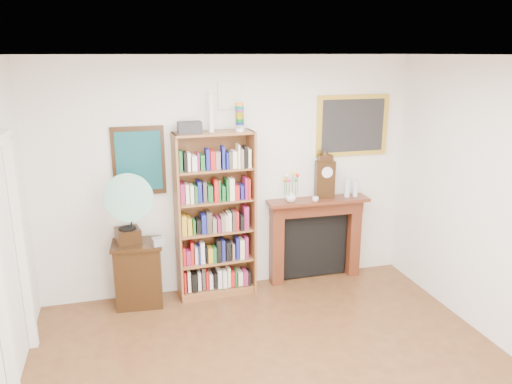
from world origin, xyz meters
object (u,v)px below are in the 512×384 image
side_cabinet (139,274)px  bottle_left (347,187)px  flower_vase (291,196)px  bottle_right (356,189)px  gramophone (126,205)px  mantel_clock (325,177)px  teacup (315,199)px  bookshelf (215,206)px  cd_stack (158,242)px  fireplace (315,232)px

side_cabinet → bottle_left: bearing=6.7°
flower_vase → bottle_right: bearing=0.4°
gramophone → mantel_clock: bearing=-4.9°
gramophone → side_cabinet: bearing=37.5°
teacup → bookshelf: bearing=177.2°
gramophone → bottle_right: (2.79, 0.16, -0.06)m
side_cabinet → bottle_right: bearing=6.3°
side_cabinet → gramophone: (-0.09, -0.09, 0.86)m
side_cabinet → mantel_clock: size_ratio=1.41×
cd_stack → bottle_right: (2.48, 0.20, 0.38)m
side_cabinet → mantel_clock: bearing=7.8°
gramophone → fireplace: bearing=-4.3°
fireplace → mantel_clock: (0.10, -0.01, 0.71)m
flower_vase → bottle_left: 0.75m
bookshelf → teacup: (1.22, -0.06, 0.01)m
mantel_clock → bottle_left: bearing=1.0°
bookshelf → teacup: bookshelf is taller
fireplace → bottle_left: bearing=-5.8°
bookshelf → teacup: 1.23m
bottle_left → cd_stack: bearing=-174.9°
bookshelf → side_cabinet: (-0.91, -0.04, -0.72)m
mantel_clock → teacup: mantel_clock is taller
gramophone → bottle_left: bearing=-6.2°
side_cabinet → teacup: size_ratio=9.73×
bookshelf → gramophone: bearing=-175.7°
gramophone → bookshelf: bearing=-2.2°
bottle_left → bottle_right: bottle_left is taller
cd_stack → bookshelf: bearing=14.2°
fireplace → mantel_clock: size_ratio=2.38×
bookshelf → bottle_left: bookshelf is taller
teacup → bottle_left: bearing=11.9°
bookshelf → mantel_clock: size_ratio=4.21×
cd_stack → bottle_left: size_ratio=0.50×
bookshelf → bottle_right: bookshelf is taller
mantel_clock → bottle_right: size_ratio=2.69×
fireplace → teacup: bearing=-115.0°
side_cabinet → mantel_clock: (2.31, 0.11, 0.96)m
side_cabinet → bookshelf: bearing=7.5°
fireplace → side_cabinet: bearing=-175.2°
gramophone → bottle_right: size_ratio=4.25×
bookshelf → mantel_clock: 1.42m
gramophone → flower_vase: (1.93, 0.15, -0.09)m
cd_stack → bottle_right: size_ratio=0.60×
mantel_clock → fireplace: bearing=179.9°
teacup → fireplace: bearing=63.5°
bottle_right → bottle_left: bearing=173.3°
side_cabinet → fireplace: (2.21, 0.13, 0.25)m
bookshelf → bottle_right: (1.79, 0.02, 0.08)m
bottle_left → side_cabinet: bearing=-178.3°
side_cabinet → cd_stack: (0.23, -0.13, 0.42)m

